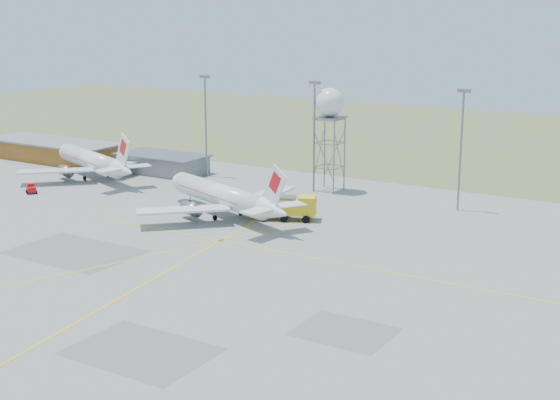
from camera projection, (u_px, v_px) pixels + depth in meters
The scene contains 12 objects.
ground at pixel (104, 315), 86.88m from camera, with size 400.00×400.00×0.00m, color gray.
grass_strip at pixel (486, 140), 202.72m from camera, with size 400.00×120.00×0.03m, color olive.
building_orange at pixel (54, 151), 175.81m from camera, with size 33.00×12.00×4.30m.
building_grey at pixel (162, 163), 162.25m from camera, with size 19.00×10.00×3.90m.
mast_a at pixel (206, 117), 156.42m from camera, with size 2.20×0.50×20.50m.
mast_b at pixel (314, 127), 143.70m from camera, with size 2.20×0.50×20.50m.
mast_c at pixel (461, 140), 129.46m from camera, with size 2.20×0.50×20.50m.
airliner_main at pixel (223, 196), 127.70m from camera, with size 31.15×29.27×10.94m.
airliner_far at pixel (93, 161), 157.11m from camera, with size 31.14×29.23×10.95m.
radar_tower at pixel (329, 134), 143.98m from camera, with size 5.32×5.32×19.26m.
fire_truck at pixel (287, 208), 125.91m from camera, with size 10.38×7.06×3.96m.
baggage_tug at pixel (31, 190), 144.28m from camera, with size 2.78×2.71×1.79m.
Camera 1 is at (59.38, -58.96, 33.15)m, focal length 50.00 mm.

